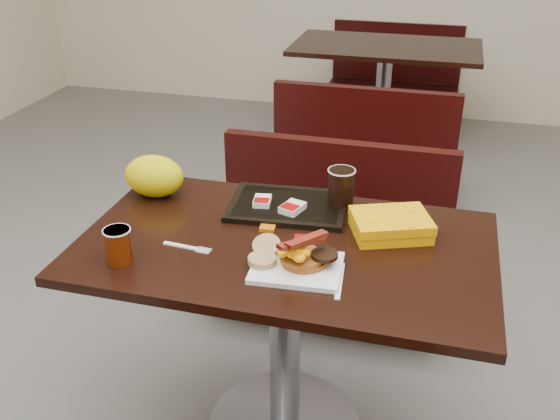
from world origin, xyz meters
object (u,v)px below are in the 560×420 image
(bench_far_s, at_px, (368,140))
(paper_bag, at_px, (154,176))
(table_far, at_px, (382,101))
(bench_far_n, at_px, (393,76))
(coffee_cup_near, at_px, (119,246))
(fork, at_px, (180,246))
(coffee_cup_far, at_px, (341,186))
(hashbrown_sleeve_right, at_px, (292,208))
(tray, at_px, (288,206))
(bench_near_n, at_px, (327,241))
(clamshell, at_px, (391,225))
(table_near, at_px, (285,344))
(pancake_stack, at_px, (304,258))
(hashbrown_sleeve_left, at_px, (262,201))
(platter, at_px, (297,268))
(knife, at_px, (340,281))

(bench_far_s, xyz_separation_m, paper_bag, (-0.50, -1.71, 0.46))
(table_far, relative_size, bench_far_n, 1.20)
(bench_far_s, relative_size, coffee_cup_near, 9.99)
(fork, relative_size, coffee_cup_far, 1.30)
(hashbrown_sleeve_right, bearing_deg, bench_far_n, 107.21)
(fork, bearing_deg, tray, 57.27)
(bench_near_n, distance_m, clamshell, 0.77)
(bench_far_s, xyz_separation_m, fork, (-0.29, -2.00, 0.39))
(table_near, height_order, pancake_stack, pancake_stack)
(tray, distance_m, paper_bag, 0.46)
(table_near, relative_size, coffee_cup_far, 10.53)
(bench_far_s, relative_size, tray, 2.69)
(table_near, xyz_separation_m, bench_near_n, (0.00, 0.70, -0.02))
(pancake_stack, relative_size, tray, 0.34)
(hashbrown_sleeve_right, height_order, paper_bag, paper_bag)
(bench_far_n, relative_size, tray, 2.69)
(table_near, distance_m, hashbrown_sleeve_left, 0.46)
(hashbrown_sleeve_left, bearing_deg, pancake_stack, -63.81)
(platter, bearing_deg, knife, -15.08)
(table_near, relative_size, pancake_stack, 9.55)
(clamshell, bearing_deg, paper_bag, 153.88)
(hashbrown_sleeve_right, xyz_separation_m, coffee_cup_far, (0.13, 0.10, 0.05))
(table_near, relative_size, hashbrown_sleeve_left, 16.80)
(table_far, distance_m, hashbrown_sleeve_right, 2.47)
(bench_near_n, height_order, clamshell, clamshell)
(pancake_stack, distance_m, hashbrown_sleeve_right, 0.30)
(platter, distance_m, paper_bag, 0.66)
(bench_far_s, relative_size, bench_far_n, 1.00)
(coffee_cup_near, relative_size, hashbrown_sleeve_left, 1.40)
(hashbrown_sleeve_right, bearing_deg, clamshell, 10.67)
(knife, height_order, coffee_cup_far, coffee_cup_far)
(pancake_stack, bearing_deg, bench_far_s, 92.32)
(knife, bearing_deg, tray, -153.10)
(bench_near_n, relative_size, bench_far_n, 1.00)
(tray, bearing_deg, clamshell, -18.60)
(bench_near_n, height_order, coffee_cup_near, coffee_cup_near)
(knife, distance_m, hashbrown_sleeve_right, 0.39)
(coffee_cup_far, bearing_deg, tray, -162.24)
(bench_near_n, xyz_separation_m, hashbrown_sleeve_right, (-0.02, -0.53, 0.42))
(table_near, relative_size, hashbrown_sleeve_right, 15.10)
(bench_near_n, height_order, knife, knife)
(coffee_cup_far, distance_m, clamshell, 0.22)
(bench_far_n, height_order, coffee_cup_near, coffee_cup_near)
(bench_far_s, xyz_separation_m, clamshell, (0.29, -1.77, 0.42))
(knife, xyz_separation_m, clamshell, (0.10, 0.29, 0.03))
(pancake_stack, bearing_deg, hashbrown_sleeve_right, 110.11)
(hashbrown_sleeve_left, distance_m, clamshell, 0.42)
(table_near, relative_size, fork, 8.12)
(bench_near_n, bearing_deg, coffee_cup_far, -75.41)
(table_far, bearing_deg, hashbrown_sleeve_right, -90.49)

